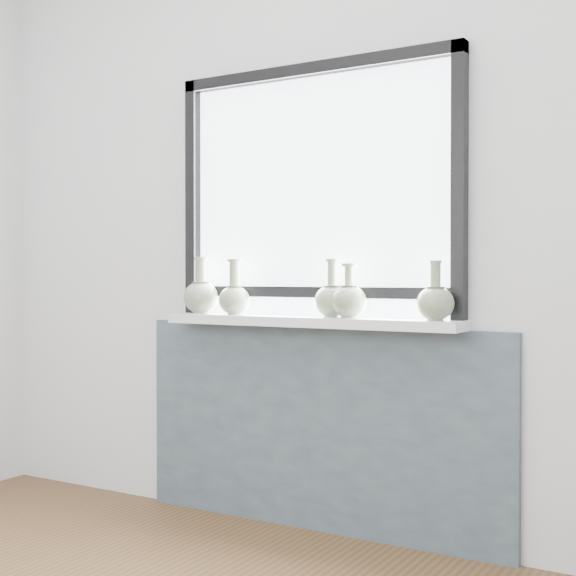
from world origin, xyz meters
The scene contains 9 objects.
back_wall centered at (0.00, 1.81, 1.30)m, with size 3.60×0.02×2.60m, color silver.
apron_panel centered at (0.00, 1.78, 0.43)m, with size 1.70×0.03×0.86m, color #4F5E67.
windowsill centered at (0.00, 1.71, 0.88)m, with size 1.32×0.18×0.04m, color white.
window centered at (0.00, 1.77, 1.44)m, with size 1.30×0.06×1.05m.
vase_a centered at (-0.54, 1.70, 0.98)m, with size 0.16×0.16×0.25m.
vase_b centered at (-0.36, 1.70, 0.98)m, with size 0.14×0.14×0.24m.
vase_c centered at (0.11, 1.72, 0.97)m, with size 0.14×0.14×0.24m.
vase_d centered at (0.19, 1.70, 0.97)m, with size 0.14×0.14×0.22m.
vase_e centered at (0.56, 1.68, 0.97)m, with size 0.14×0.14×0.23m.
Camera 1 is at (1.61, -1.16, 1.07)m, focal length 50.00 mm.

